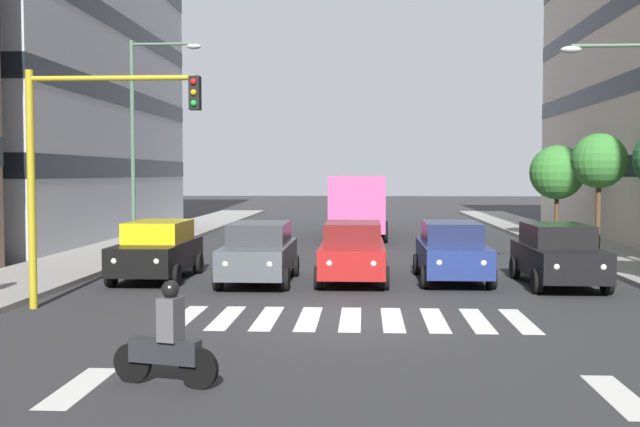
{
  "coord_description": "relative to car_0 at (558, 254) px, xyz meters",
  "views": [
    {
      "loc": [
        -0.29,
        16.34,
        3.14
      ],
      "look_at": [
        1.07,
        -7.11,
        1.9
      ],
      "focal_mm": 43.0,
      "sensor_mm": 36.0,
      "label": 1
    }
  ],
  "objects": [
    {
      "name": "ground_plane",
      "position": [
        5.68,
        5.24,
        -0.89
      ],
      "size": [
        180.0,
        180.0,
        0.0
      ],
      "primitive_type": "plane",
      "color": "#2D2D30"
    },
    {
      "name": "crosswalk_markings",
      "position": [
        5.68,
        5.24,
        -0.88
      ],
      "size": [
        7.65,
        2.8,
        0.01
      ],
      "color": "silver",
      "rests_on": "ground_plane"
    },
    {
      "name": "lane_arrow_0",
      "position": [
        1.79,
        10.74,
        -0.88
      ],
      "size": [
        0.5,
        2.2,
        0.01
      ],
      "primitive_type": "cube",
      "color": "silver",
      "rests_on": "ground_plane"
    },
    {
      "name": "lane_arrow_1",
      "position": [
        9.57,
        10.74,
        -0.88
      ],
      "size": [
        0.5,
        2.2,
        0.01
      ],
      "primitive_type": "cube",
      "color": "silver",
      "rests_on": "ground_plane"
    },
    {
      "name": "car_0",
      "position": [
        0.0,
        0.0,
        0.0
      ],
      "size": [
        2.02,
        4.44,
        1.72
      ],
      "color": "black",
      "rests_on": "ground_plane"
    },
    {
      "name": "car_1",
      "position": [
        2.85,
        -0.73,
        0.0
      ],
      "size": [
        2.02,
        4.44,
        1.72
      ],
      "color": "navy",
      "rests_on": "ground_plane"
    },
    {
      "name": "car_2",
      "position": [
        5.72,
        -0.45,
        0.0
      ],
      "size": [
        2.02,
        4.44,
        1.72
      ],
      "color": "maroon",
      "rests_on": "ground_plane"
    },
    {
      "name": "car_3",
      "position": [
        8.39,
        -0.12,
        0.0
      ],
      "size": [
        2.02,
        4.44,
        1.72
      ],
      "color": "#474C51",
      "rests_on": "ground_plane"
    },
    {
      "name": "car_4",
      "position": [
        11.48,
        -0.61,
        0.0
      ],
      "size": [
        2.02,
        4.44,
        1.72
      ],
      "color": "black",
      "rests_on": "ground_plane"
    },
    {
      "name": "bus_behind_traffic",
      "position": [
        5.72,
        -16.65,
        0.97
      ],
      "size": [
        2.78,
        10.5,
        3.0
      ],
      "color": "#DB5193",
      "rests_on": "ground_plane"
    },
    {
      "name": "motorcycle_with_rider",
      "position": [
        8.29,
        10.57,
        -0.24
      ],
      "size": [
        1.67,
        0.53,
        1.57
      ],
      "color": "black",
      "rests_on": "ground_plane"
    },
    {
      "name": "traffic_light_gantry",
      "position": [
        11.92,
        4.37,
        2.79
      ],
      "size": [
        4.05,
        0.36,
        5.5
      ],
      "color": "#AD991E",
      "rests_on": "ground_plane"
    },
    {
      "name": "street_lamp_right",
      "position": [
        13.66,
        -6.7,
        4.03
      ],
      "size": [
        2.7,
        0.28,
        7.93
      ],
      "color": "#4C6B56",
      "rests_on": "sidewalk_right"
    },
    {
      "name": "street_tree_2",
      "position": [
        -3.75,
        -8.87,
        2.72
      ],
      "size": [
        2.14,
        2.14,
        4.55
      ],
      "color": "#513823",
      "rests_on": "sidewalk_left"
    },
    {
      "name": "street_tree_3",
      "position": [
        -3.59,
        -14.72,
        2.29
      ],
      "size": [
        2.53,
        2.53,
        4.3
      ],
      "color": "#513823",
      "rests_on": "sidewalk_left"
    }
  ]
}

